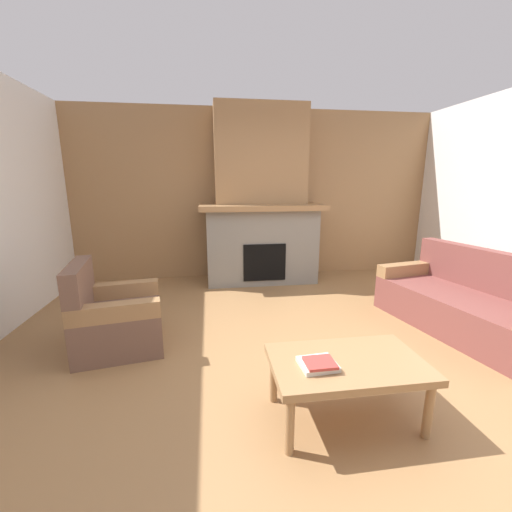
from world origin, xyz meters
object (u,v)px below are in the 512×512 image
(fireplace, at_px, (261,208))
(couch, at_px, (468,305))
(coffee_table, at_px, (347,368))
(armchair, at_px, (114,318))

(fireplace, bearing_deg, couch, -48.62)
(couch, xyz_separation_m, coffee_table, (-1.85, -1.10, 0.09))
(coffee_table, bearing_deg, couch, 30.75)
(fireplace, xyz_separation_m, coffee_table, (0.06, -3.26, -0.79))
(fireplace, xyz_separation_m, couch, (1.90, -2.16, -0.88))
(couch, bearing_deg, coffee_table, -149.25)
(fireplace, bearing_deg, coffee_table, -88.98)
(couch, xyz_separation_m, armchair, (-3.64, 0.15, 0.01))
(couch, relative_size, coffee_table, 1.92)
(armchair, relative_size, coffee_table, 0.88)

